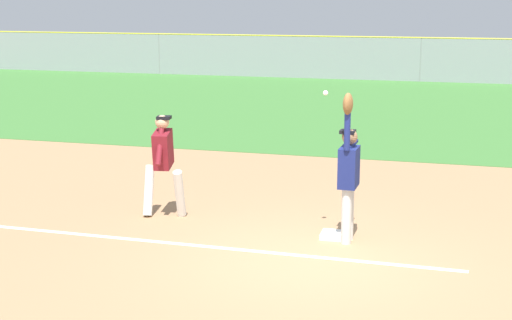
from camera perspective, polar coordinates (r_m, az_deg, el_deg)
ground_plane at (r=10.73m, az=4.38°, el=-7.50°), size 73.05×73.05×0.00m
outfield_grass at (r=25.22m, az=11.07°, el=3.84°), size 47.98×16.34×0.01m
chalk_foul_line at (r=12.18m, az=-13.86°, el=-5.38°), size 12.00×0.23×0.01m
first_base at (r=11.68m, az=5.88°, el=-5.66°), size 0.39×0.39×0.08m
fielder at (r=11.22m, az=7.00°, el=-0.70°), size 0.28×0.89×2.28m
runner at (r=12.56m, az=-7.02°, el=0.12°), size 0.80×0.84×1.72m
baseball at (r=11.14m, az=5.27°, el=5.06°), size 0.07×0.07×0.07m
outfield_fence at (r=33.22m, az=12.31°, el=7.42°), size 48.06×0.08×1.90m
parked_car_green at (r=37.56m, az=0.14°, el=7.82°), size 4.49×2.28×1.25m
parked_car_silver at (r=36.57m, az=9.07°, el=7.55°), size 4.45×2.22×1.25m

